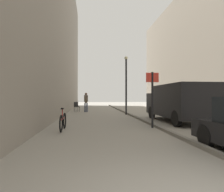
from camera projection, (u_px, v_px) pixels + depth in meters
ground_plane at (112, 117)px, 14.14m from camera, size 80.00×80.00×0.00m
building_facade_left at (43, 6)px, 13.66m from camera, size 2.29×40.00×15.20m
kerb_strip at (134, 116)px, 14.31m from camera, size 0.16×40.00×0.12m
pedestrian_main_foreground at (86, 101)px, 19.01m from camera, size 0.36×0.24×1.83m
delivery_van at (178, 102)px, 11.65m from camera, size 2.15×5.46×2.13m
street_sign_post at (152, 95)px, 9.36m from camera, size 0.60×0.10×2.60m
lamp_post at (126, 81)px, 16.39m from camera, size 0.28×0.28×4.76m
bicycle_leaning at (63, 122)px, 8.66m from camera, size 0.10×1.77×0.98m
cafe_chair_near_window at (77, 106)px, 19.69m from camera, size 0.60×0.60×0.94m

